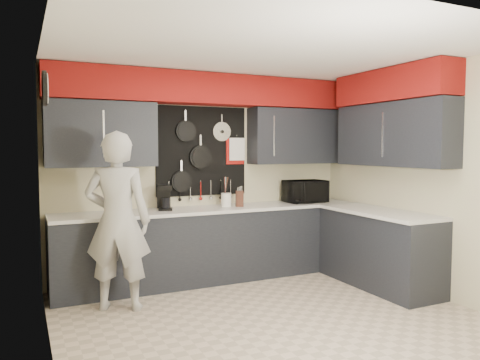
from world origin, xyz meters
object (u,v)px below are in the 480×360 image
knife_block (239,199)px  person (118,221)px  utensil_crock (226,200)px  coffee_maker (165,197)px  microwave (305,191)px

knife_block → person: 1.72m
knife_block → utensil_crock: knife_block is taller
coffee_maker → person: size_ratio=0.16×
utensil_crock → person: 1.62m
microwave → person: bearing=-166.4°
knife_block → coffee_maker: coffee_maker is taller
microwave → utensil_crock: size_ratio=3.18×
utensil_crock → coffee_maker: 0.81m
microwave → person: person is taller
microwave → utensil_crock: (-1.16, 0.06, -0.07)m
utensil_crock → coffee_maker: bearing=180.0°
microwave → person: (-2.65, -0.57, -0.15)m
coffee_maker → knife_block: bearing=11.7°
microwave → utensil_crock: bearing=178.6°
knife_block → coffee_maker: 0.96m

